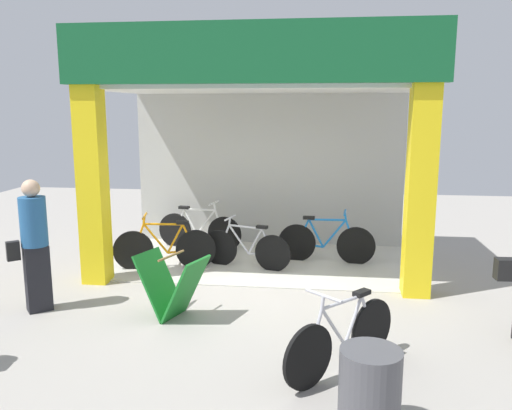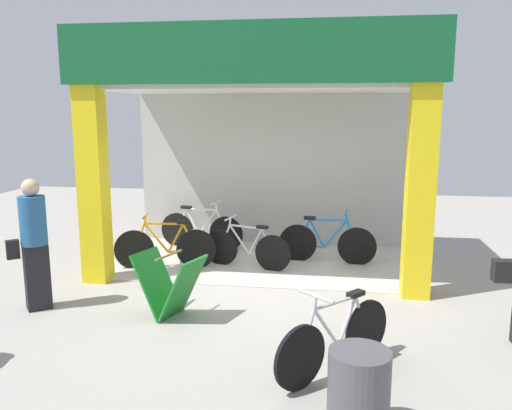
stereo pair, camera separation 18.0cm
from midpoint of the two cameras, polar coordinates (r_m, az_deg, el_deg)
The scene contains 10 objects.
ground_plane at distance 8.00m, azimuth -0.05°, elevation -9.01°, with size 18.42×18.42×0.00m, color #9E9991.
shop_facade at distance 8.92m, azimuth 1.23°, elevation 6.48°, with size 5.41×3.02×3.85m.
bicycle_inside_0 at distance 10.09m, azimuth -5.52°, elevation -2.71°, with size 1.68×0.47×0.93m.
bicycle_inside_1 at distance 8.91m, azimuth -9.27°, elevation -4.57°, with size 1.68×0.48×0.94m.
bicycle_inside_2 at distance 9.20m, azimuth 8.29°, elevation -4.08°, with size 1.69×0.47×0.93m.
bicycle_inside_3 at distance 8.82m, azimuth -0.45°, elevation -4.77°, with size 1.54×0.49×0.87m.
bicycle_parked_0 at distance 5.56m, azimuth 9.65°, elevation -14.23°, with size 1.13×1.27×0.91m.
sandwich_board_sign at distance 6.90m, azimuth -8.68°, elevation -8.70°, with size 0.99×0.79×0.85m.
pedestrian_1 at distance 7.51m, azimuth -22.45°, elevation -3.80°, with size 0.54×0.50×1.77m.
trash_bin at distance 4.64m, azimuth 12.30°, elevation -19.51°, with size 0.51×0.51×0.75m, color #4C4C51.
Camera 2 is at (1.18, -7.45, 2.68)m, focal length 36.62 mm.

